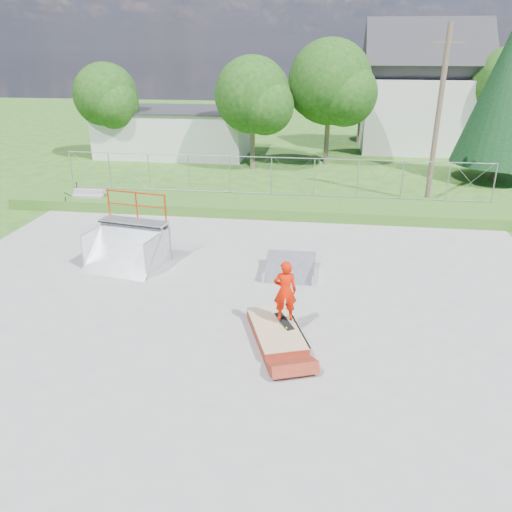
{
  "coord_description": "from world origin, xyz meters",
  "views": [
    {
      "loc": [
        2.47,
        -12.49,
        6.99
      ],
      "look_at": [
        0.53,
        1.44,
        1.1
      ],
      "focal_mm": 35.0,
      "sensor_mm": 36.0,
      "label": 1
    }
  ],
  "objects_px": {
    "grind_box": "(276,332)",
    "quarter_pipe": "(124,234)",
    "flat_bank_ramp": "(290,268)",
    "skater": "(285,293)"
  },
  "relations": [
    {
      "from": "grind_box",
      "to": "quarter_pipe",
      "type": "distance_m",
      "value": 6.83
    },
    {
      "from": "quarter_pipe",
      "to": "skater",
      "type": "xyz_separation_m",
      "value": [
        5.74,
        -3.62,
        0.01
      ]
    },
    {
      "from": "grind_box",
      "to": "skater",
      "type": "xyz_separation_m",
      "value": [
        0.19,
        0.21,
        1.04
      ]
    },
    {
      "from": "quarter_pipe",
      "to": "flat_bank_ramp",
      "type": "bearing_deg",
      "value": 11.07
    },
    {
      "from": "quarter_pipe",
      "to": "flat_bank_ramp",
      "type": "xyz_separation_m",
      "value": [
        5.61,
        0.11,
        -0.95
      ]
    },
    {
      "from": "grind_box",
      "to": "quarter_pipe",
      "type": "height_order",
      "value": "quarter_pipe"
    },
    {
      "from": "skater",
      "to": "flat_bank_ramp",
      "type": "bearing_deg",
      "value": -95.5
    },
    {
      "from": "quarter_pipe",
      "to": "flat_bank_ramp",
      "type": "relative_size",
      "value": 1.37
    },
    {
      "from": "grind_box",
      "to": "flat_bank_ramp",
      "type": "xyz_separation_m",
      "value": [
        0.05,
        3.94,
        0.08
      ]
    },
    {
      "from": "quarter_pipe",
      "to": "flat_bank_ramp",
      "type": "distance_m",
      "value": 5.69
    }
  ]
}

